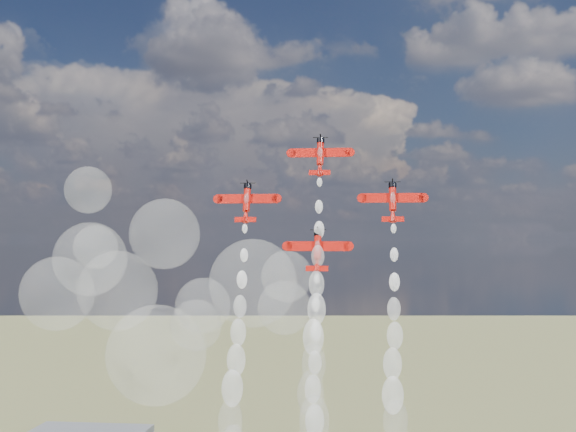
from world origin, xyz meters
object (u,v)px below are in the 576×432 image
(plane_right, at_px, (393,201))
(plane_lead, at_px, (320,155))
(plane_left, at_px, (247,202))
(plane_slot, at_px, (318,250))

(plane_right, bearing_deg, plane_lead, 166.15)
(plane_lead, xyz_separation_m, plane_right, (14.09, -3.47, -9.23))
(plane_left, bearing_deg, plane_slot, -13.85)
(plane_right, bearing_deg, plane_left, 180.00)
(plane_lead, height_order, plane_slot, plane_lead)
(plane_left, bearing_deg, plane_right, 0.00)
(plane_lead, xyz_separation_m, plane_slot, (0.00, -6.95, -18.46))
(plane_lead, height_order, plane_left, plane_lead)
(plane_left, xyz_separation_m, plane_right, (28.18, 0.00, 0.00))
(plane_left, relative_size, plane_slot, 1.00)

